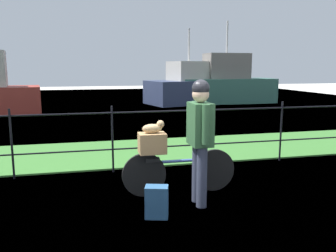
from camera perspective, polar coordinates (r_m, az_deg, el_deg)
ground_plane at (r=4.61m, az=3.58°, el=-13.84°), size 60.00×60.00×0.00m
grass_strip at (r=7.65m, az=-3.61°, el=-4.14°), size 27.00×2.40×0.03m
harbor_water at (r=14.71m, az=-8.42°, el=2.40°), size 30.00×30.00×0.00m
iron_fence at (r=6.23m, az=-1.59°, el=-1.07°), size 18.04×0.04×1.18m
bicycle_main at (r=5.11m, az=1.73°, el=-7.42°), size 1.69×0.16×0.63m
wooden_crate at (r=4.92m, az=-2.61°, el=-2.82°), size 0.38×0.27×0.29m
terrier_dog at (r=4.88m, az=-2.35°, el=-0.27°), size 0.32×0.14×0.18m
cyclist_person at (r=4.58m, az=5.28°, el=-0.88°), size 0.26×0.54×1.68m
backpack_on_paving at (r=4.38m, az=-1.86°, el=-12.33°), size 0.32×0.25×0.40m
moored_boat_mid at (r=17.71m, az=3.38°, el=6.28°), size 4.49×3.17×3.71m
moored_boat_far at (r=18.33m, az=9.47°, el=6.69°), size 4.90×1.94×4.12m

